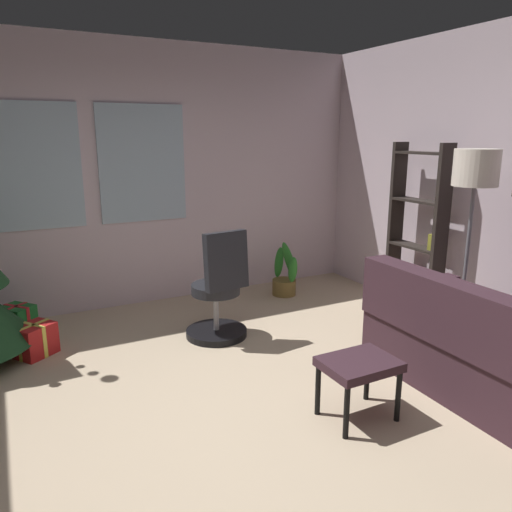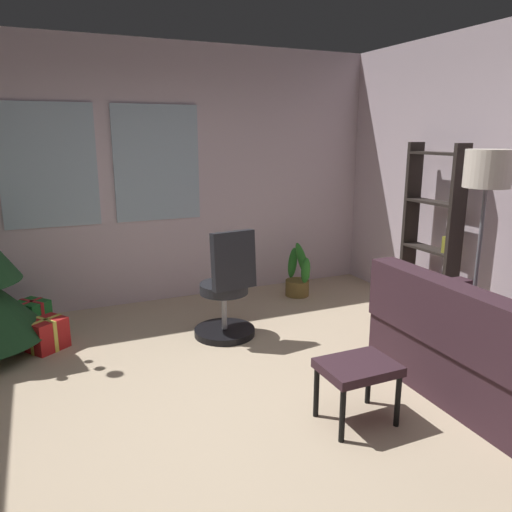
% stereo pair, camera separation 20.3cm
% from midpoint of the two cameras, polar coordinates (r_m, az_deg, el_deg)
% --- Properties ---
extents(ground_plane, '(5.29, 5.47, 0.10)m').
position_cam_midpoint_polar(ground_plane, '(3.30, 0.63, -20.36)').
color(ground_plane, beige).
extents(wall_back_with_windows, '(5.29, 0.12, 2.75)m').
position_cam_midpoint_polar(wall_back_with_windows, '(5.40, -11.94, 9.04)').
color(wall_back_with_windows, silver).
rests_on(wall_back_with_windows, ground_plane).
extents(footstool, '(0.47, 0.36, 0.41)m').
position_cam_midpoint_polar(footstool, '(3.29, 13.46, -12.90)').
color(footstool, '#38222A').
rests_on(footstool, ground_plane).
extents(gift_box_red, '(0.38, 0.37, 0.28)m').
position_cam_midpoint_polar(gift_box_red, '(4.62, -21.87, -8.43)').
color(gift_box_red, red).
rests_on(gift_box_red, ground_plane).
extents(gift_box_green, '(0.35, 0.36, 0.29)m').
position_cam_midpoint_polar(gift_box_green, '(5.13, -23.36, -6.31)').
color(gift_box_green, '#1E722D').
rests_on(gift_box_green, ground_plane).
extents(office_chair, '(0.56, 0.56, 1.01)m').
position_cam_midpoint_polar(office_chair, '(4.45, -2.08, -4.70)').
color(office_chair, black).
rests_on(office_chair, ground_plane).
extents(bookshelf, '(0.18, 0.64, 1.73)m').
position_cam_midpoint_polar(bookshelf, '(5.16, 20.57, 1.24)').
color(bookshelf, '#2B2421').
rests_on(bookshelf, ground_plane).
extents(floor_lamp, '(0.34, 0.34, 1.70)m').
position_cam_midpoint_polar(floor_lamp, '(4.12, 26.36, 7.21)').
color(floor_lamp, slate).
rests_on(floor_lamp, ground_plane).
extents(potted_plant, '(0.31, 0.45, 0.63)m').
position_cam_midpoint_polar(potted_plant, '(5.68, 5.96, -2.44)').
color(potted_plant, olive).
rests_on(potted_plant, ground_plane).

